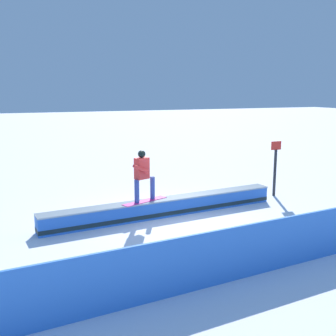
% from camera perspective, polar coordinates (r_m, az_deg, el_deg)
% --- Properties ---
extents(ground_plane, '(120.00, 120.00, 0.00)m').
position_cam_1_polar(ground_plane, '(12.51, -0.41, -6.64)').
color(ground_plane, white).
extents(grind_box, '(7.59, 1.18, 0.54)m').
position_cam_1_polar(grind_box, '(12.44, -0.42, -5.57)').
color(grind_box, blue).
rests_on(grind_box, ground_plane).
extents(snowboarder, '(1.51, 0.79, 1.53)m').
position_cam_1_polar(snowboarder, '(11.83, -3.56, -0.82)').
color(snowboarder, '#CA2582').
rests_on(snowboarder, grind_box).
extents(safety_fence, '(13.43, 1.24, 1.12)m').
position_cam_1_polar(safety_fence, '(8.59, 11.16, -11.25)').
color(safety_fence, '#3679E4').
rests_on(safety_fence, ground_plane).
extents(trail_marker, '(0.40, 0.10, 1.97)m').
position_cam_1_polar(trail_marker, '(15.06, 14.72, 0.16)').
color(trail_marker, '#262628').
rests_on(trail_marker, ground_plane).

